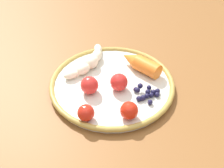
# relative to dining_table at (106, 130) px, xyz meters

# --- Properties ---
(dining_table) EXTENTS (1.20, 0.95, 0.75)m
(dining_table) POSITION_rel_dining_table_xyz_m (0.00, 0.00, 0.00)
(dining_table) COLOR brown
(dining_table) RESTS_ON ground_plane
(plate) EXTENTS (0.28, 0.28, 0.02)m
(plate) POSITION_rel_dining_table_xyz_m (-0.06, 0.01, 0.09)
(plate) COLOR silver
(plate) RESTS_ON dining_table
(banana) EXTENTS (0.14, 0.09, 0.03)m
(banana) POSITION_rel_dining_table_xyz_m (-0.12, -0.05, 0.10)
(banana) COLOR #F1E1C1
(banana) RESTS_ON plate
(carrot_orange) EXTENTS (0.09, 0.10, 0.04)m
(carrot_orange) POSITION_rel_dining_table_xyz_m (-0.12, 0.07, 0.11)
(carrot_orange) COLOR orange
(carrot_orange) RESTS_ON plate
(blueberry_pile) EXTENTS (0.05, 0.06, 0.02)m
(blueberry_pile) POSITION_rel_dining_table_xyz_m (-0.03, 0.09, 0.10)
(blueberry_pile) COLOR #191638
(blueberry_pile) RESTS_ON plate
(tomato_near) EXTENTS (0.04, 0.04, 0.04)m
(tomato_near) POSITION_rel_dining_table_xyz_m (-0.04, 0.03, 0.11)
(tomato_near) COLOR red
(tomato_near) RESTS_ON plate
(tomato_mid) EXTENTS (0.03, 0.03, 0.03)m
(tomato_mid) POSITION_rel_dining_table_xyz_m (0.05, -0.03, 0.11)
(tomato_mid) COLOR red
(tomato_mid) RESTS_ON plate
(tomato_far) EXTENTS (0.04, 0.04, 0.04)m
(tomato_far) POSITION_rel_dining_table_xyz_m (0.04, 0.05, 0.11)
(tomato_far) COLOR red
(tomato_far) RESTS_ON plate
(tomato_extra) EXTENTS (0.04, 0.04, 0.04)m
(tomato_extra) POSITION_rel_dining_table_xyz_m (-0.03, -0.04, 0.11)
(tomato_extra) COLOR red
(tomato_extra) RESTS_ON plate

